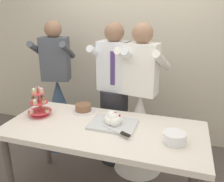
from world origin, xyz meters
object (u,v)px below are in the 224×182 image
at_px(dessert_table, 103,135).
at_px(main_cake_tray, 113,121).
at_px(person_groom, 114,104).
at_px(person_bride, 139,122).
at_px(plate_stack, 175,138).
at_px(person_guest, 59,104).
at_px(cupcake_stand, 39,104).
at_px(round_cake, 83,108).

bearing_deg(dessert_table, main_cake_tray, 45.05).
relative_size(person_groom, person_bride, 1.00).
height_order(dessert_table, plate_stack, plate_stack).
xyz_separation_m(main_cake_tray, person_guest, (-0.98, 0.72, -0.23)).
distance_m(cupcake_stand, plate_stack, 1.32).
distance_m(dessert_table, round_cake, 0.43).
relative_size(main_cake_tray, plate_stack, 2.25).
height_order(dessert_table, main_cake_tray, main_cake_tray).
height_order(person_bride, person_guest, same).
relative_size(cupcake_stand, round_cake, 1.27).
distance_m(cupcake_stand, person_guest, 0.83).
bearing_deg(cupcake_stand, plate_stack, -5.55).
bearing_deg(main_cake_tray, dessert_table, -134.95).
distance_m(main_cake_tray, person_groom, 0.59).
relative_size(cupcake_stand, person_groom, 0.18).
bearing_deg(person_groom, dessert_table, -81.95).
bearing_deg(person_groom, person_guest, 168.80).
xyz_separation_m(dessert_table, plate_stack, (0.62, -0.07, 0.12)).
xyz_separation_m(dessert_table, cupcake_stand, (-0.69, 0.05, 0.19)).
relative_size(person_bride, person_guest, 1.00).
bearing_deg(cupcake_stand, person_groom, 43.84).
height_order(dessert_table, person_groom, person_groom).
relative_size(dessert_table, round_cake, 7.50).
bearing_deg(cupcake_stand, person_guest, 107.03).
bearing_deg(person_bride, person_groom, 170.98).
bearing_deg(person_guest, cupcake_stand, -72.97).
xyz_separation_m(cupcake_stand, round_cake, (0.37, 0.22, -0.08)).
distance_m(dessert_table, person_groom, 0.64).
xyz_separation_m(cupcake_stand, plate_stack, (1.31, -0.13, -0.08)).
relative_size(round_cake, person_guest, 0.14).
bearing_deg(cupcake_stand, person_bride, 30.12).
bearing_deg(round_cake, cupcake_stand, -149.52).
bearing_deg(plate_stack, person_bride, 121.78).
bearing_deg(round_cake, person_groom, 57.54).
xyz_separation_m(dessert_table, round_cake, (-0.32, 0.27, 0.11)).
distance_m(dessert_table, person_guest, 1.21).
bearing_deg(round_cake, person_bride, 29.88).
xyz_separation_m(plate_stack, person_groom, (-0.71, 0.70, -0.07)).
bearing_deg(main_cake_tray, person_bride, 73.76).
bearing_deg(dessert_table, person_groom, 98.05).
bearing_deg(main_cake_tray, person_guest, 143.71).
bearing_deg(cupcake_stand, round_cake, 30.48).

